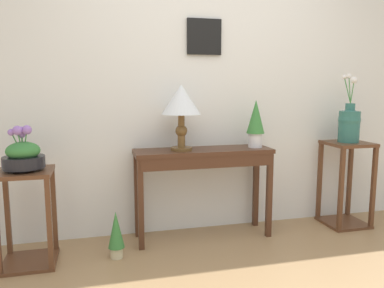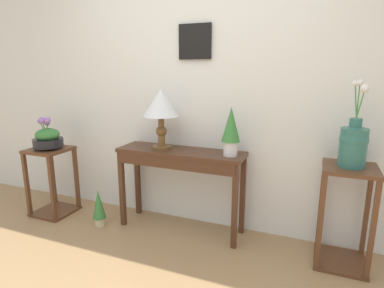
% 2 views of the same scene
% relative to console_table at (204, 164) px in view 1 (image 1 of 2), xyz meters
% --- Properties ---
extents(back_wall_with_art, '(9.00, 0.13, 2.80)m').
position_rel_console_table_xyz_m(back_wall_with_art, '(0.07, 0.29, 0.74)').
color(back_wall_with_art, silver).
rests_on(back_wall_with_art, ground).
extents(console_table, '(1.19, 0.35, 0.79)m').
position_rel_console_table_xyz_m(console_table, '(0.00, 0.00, 0.00)').
color(console_table, '#472819').
rests_on(console_table, ground).
extents(table_lamp, '(0.33, 0.33, 0.55)m').
position_rel_console_table_xyz_m(table_lamp, '(-0.19, 0.02, 0.52)').
color(table_lamp, brown).
rests_on(table_lamp, console_table).
extents(potted_plant_on_console, '(0.16, 0.16, 0.42)m').
position_rel_console_table_xyz_m(potted_plant_on_console, '(0.47, 0.01, 0.36)').
color(potted_plant_on_console, silver).
rests_on(potted_plant_on_console, console_table).
extents(pedestal_stand_left, '(0.39, 0.39, 0.72)m').
position_rel_console_table_xyz_m(pedestal_stand_left, '(-1.40, -0.17, -0.30)').
color(pedestal_stand_left, '#56331E').
rests_on(pedestal_stand_left, ground).
extents(planter_bowl_wide_left, '(0.29, 0.29, 0.33)m').
position_rel_console_table_xyz_m(planter_bowl_wide_left, '(-1.41, -0.17, 0.17)').
color(planter_bowl_wide_left, black).
rests_on(planter_bowl_wide_left, pedestal_stand_left).
extents(pedestal_stand_right, '(0.39, 0.39, 0.81)m').
position_rel_console_table_xyz_m(pedestal_stand_right, '(1.40, -0.02, -0.26)').
color(pedestal_stand_right, '#56331E').
rests_on(pedestal_stand_right, ground).
extents(flower_vase_tall_right, '(0.20, 0.20, 0.64)m').
position_rel_console_table_xyz_m(flower_vase_tall_right, '(1.41, -0.02, 0.33)').
color(flower_vase_tall_right, '#2D665B').
rests_on(flower_vase_tall_right, pedestal_stand_right).
extents(potted_plant_floor, '(0.13, 0.13, 0.38)m').
position_rel_console_table_xyz_m(potted_plant_floor, '(-0.77, -0.23, -0.46)').
color(potted_plant_floor, beige).
rests_on(potted_plant_floor, ground).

